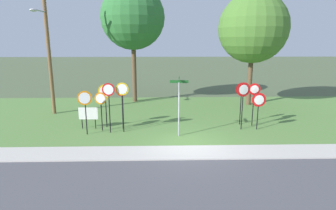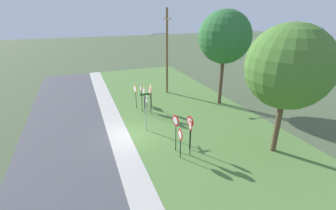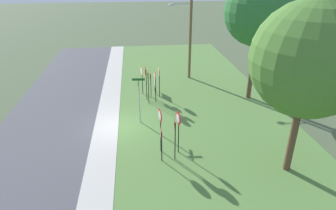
{
  "view_description": "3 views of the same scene",
  "coord_description": "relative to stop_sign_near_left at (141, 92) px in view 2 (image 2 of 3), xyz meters",
  "views": [
    {
      "loc": [
        -1.4,
        -12.65,
        4.98
      ],
      "look_at": [
        -0.97,
        3.01,
        1.38
      ],
      "focal_mm": 29.78,
      "sensor_mm": 36.0,
      "label": 1
    },
    {
      "loc": [
        16.22,
        -3.03,
        9.13
      ],
      "look_at": [
        -1.41,
        3.73,
        1.56
      ],
      "focal_mm": 25.21,
      "sensor_mm": 36.0,
      "label": 2
    },
    {
      "loc": [
        17.12,
        1.24,
        9.58
      ],
      "look_at": [
        -0.79,
        3.43,
        1.05
      ],
      "focal_mm": 30.98,
      "sensor_mm": 36.0,
      "label": 3
    }
  ],
  "objects": [
    {
      "name": "stop_sign_far_center",
      "position": [
        -0.52,
        0.38,
        -0.42
      ],
      "size": [
        0.67,
        0.12,
        2.2
      ],
      "rotation": [
        0.0,
        0.0,
        -0.1
      ],
      "color": "black",
      "rests_on": "grass_median"
    },
    {
      "name": "grass_median",
      "position": [
        4.19,
        3.89,
        -2.02
      ],
      "size": [
        44.0,
        12.0,
        0.04
      ],
      "primitive_type": "cube",
      "color": "#567F3D",
      "rests_on": "ground_plane"
    },
    {
      "name": "street_name_post",
      "position": [
        3.74,
        -0.64,
        -0.13
      ],
      "size": [
        0.96,
        0.81,
        3.17
      ],
      "rotation": [
        0.0,
        0.0,
        -0.1
      ],
      "color": "#9EA0A8",
      "rests_on": "grass_median"
    },
    {
      "name": "yield_sign_near_right",
      "position": [
        7.4,
        0.39,
        0.04
      ],
      "size": [
        0.8,
        0.16,
        2.72
      ],
      "rotation": [
        0.0,
        0.0,
        0.16
      ],
      "color": "black",
      "rests_on": "grass_median"
    },
    {
      "name": "yield_sign_near_left",
      "position": [
        8.25,
        1.08,
        -0.1
      ],
      "size": [
        0.69,
        0.15,
        2.56
      ],
      "rotation": [
        0.0,
        0.0,
        -0.17
      ],
      "color": "black",
      "rests_on": "grass_median"
    },
    {
      "name": "oak_tree_right",
      "position": [
        9.81,
        6.81,
        3.89
      ],
      "size": [
        5.26,
        5.26,
        8.54
      ],
      "color": "brown",
      "rests_on": "grass_median"
    },
    {
      "name": "stop_sign_near_left",
      "position": [
        0.0,
        0.0,
        0.0
      ],
      "size": [
        0.69,
        0.11,
        2.77
      ],
      "rotation": [
        0.0,
        0.0,
        -0.07
      ],
      "color": "black",
      "rests_on": "grass_median"
    },
    {
      "name": "ground_plane",
      "position": [
        4.19,
        -2.11,
        -2.04
      ],
      "size": [
        160.0,
        160.0,
        0.0
      ],
      "primitive_type": "plane",
      "color": "#4C5B3D"
    },
    {
      "name": "notice_board",
      "position": [
        -1.37,
        0.8,
        -1.17
      ],
      "size": [
        1.1,
        0.08,
        1.25
      ],
      "rotation": [
        0.0,
        0.0,
        -0.04
      ],
      "color": "black",
      "rests_on": "grass_median"
    },
    {
      "name": "stop_sign_near_right",
      "position": [
        0.61,
        0.67,
        -0.18
      ],
      "size": [
        0.63,
        0.12,
        2.56
      ],
      "rotation": [
        0.0,
        0.0,
        0.12
      ],
      "color": "black",
      "rests_on": "grass_median"
    },
    {
      "name": "road_asphalt",
      "position": [
        4.19,
        -6.91,
        -2.04
      ],
      "size": [
        44.0,
        6.4,
        0.01
      ],
      "primitive_type": "cube",
      "color": "#4C4C51",
      "rests_on": "ground_plane"
    },
    {
      "name": "stop_sign_far_left",
      "position": [
        -1.22,
        -0.28,
        -0.25
      ],
      "size": [
        0.76,
        0.16,
        2.4
      ],
      "rotation": [
        0.0,
        0.0,
        0.17
      ],
      "color": "black",
      "rests_on": "grass_median"
    },
    {
      "name": "stop_sign_far_right",
      "position": [
        -0.4,
        1.06,
        -0.14
      ],
      "size": [
        0.8,
        0.1,
        2.54
      ],
      "rotation": [
        0.0,
        0.0,
        -0.02
      ],
      "color": "black",
      "rests_on": "grass_median"
    },
    {
      "name": "stop_sign_center_tall",
      "position": [
        0.72,
        0.12,
        0.01
      ],
      "size": [
        0.7,
        0.11,
        2.78
      ],
      "rotation": [
        0.0,
        0.0,
        -0.07
      ],
      "color": "black",
      "rests_on": "grass_median"
    },
    {
      "name": "utility_pole",
      "position": [
        -4.66,
        4.22,
        3.05
      ],
      "size": [
        2.1,
        2.15,
        9.42
      ],
      "color": "brown",
      "rests_on": "grass_median"
    },
    {
      "name": "yield_sign_far_right",
      "position": [
        8.3,
        0.34,
        -0.43
      ],
      "size": [
        0.8,
        0.11,
        2.13
      ],
      "rotation": [
        0.0,
        0.0,
        -0.05
      ],
      "color": "black",
      "rests_on": "grass_median"
    },
    {
      "name": "sidewalk_strip",
      "position": [
        4.19,
        -2.91,
        -2.01
      ],
      "size": [
        44.0,
        1.6,
        0.06
      ],
      "primitive_type": "cube",
      "color": "#BCB7AD",
      "rests_on": "ground_plane"
    },
    {
      "name": "oak_tree_left",
      "position": [
        0.63,
        8.25,
        4.75
      ],
      "size": [
        5.06,
        5.06,
        9.3
      ],
      "color": "brown",
      "rests_on": "grass_median"
    },
    {
      "name": "yield_sign_far_left",
      "position": [
        7.59,
        1.37,
        -0.09
      ],
      "size": [
        0.75,
        0.18,
        2.56
      ],
      "rotation": [
        0.0,
        0.0,
        0.2
      ],
      "color": "black",
      "rests_on": "grass_median"
    }
  ]
}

